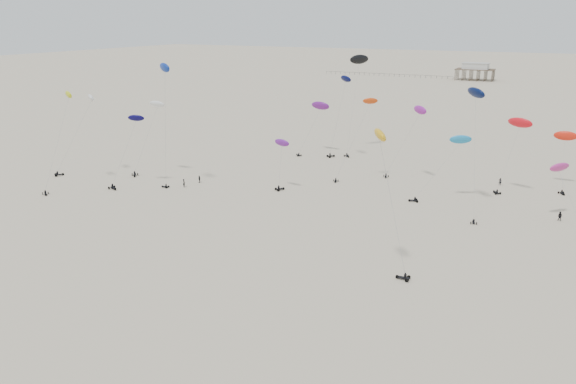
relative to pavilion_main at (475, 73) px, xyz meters
The scene contains 24 objects.
ground_plane 150.39m from the pavilion_main, 86.19° to the right, with size 900.00×900.00×0.00m, color beige.
pavilion_main is the anchor object (origin of this frame).
pier_fence 52.11m from the pavilion_main, behind, with size 80.20×0.20×1.50m.
rig_0 221.80m from the pavilion_main, 84.83° to the right, with size 9.16×4.79×16.55m.
rig_1 240.61m from the pavilion_main, 90.52° to the right, with size 3.99×3.89×10.75m.
rig_2 234.09m from the pavilion_main, 82.61° to the right, with size 10.23×8.52×13.95m.
rig_3 227.25m from the pavilion_main, 87.54° to the right, with size 7.82×7.72×18.39m.
rig_4 245.31m from the pavilion_main, 98.02° to the right, with size 6.70×7.55×16.84m.
rig_5 254.67m from the pavilion_main, 100.96° to the right, with size 9.16×9.27×18.54m.
rig_6 217.85m from the pavilion_main, 76.74° to the right, with size 4.70×9.63×12.53m.
rig_7 262.12m from the pavilion_main, 99.76° to the right, with size 4.82×12.99×20.62m.
rig_8 225.85m from the pavilion_main, 79.55° to the right, with size 6.55×5.58×15.73m.
rig_9 250.67m from the pavilion_main, 95.58° to the right, with size 4.64×4.44×25.84m.
rig_10 240.79m from the pavilion_main, 77.94° to the right, with size 8.27×13.48×13.90m.
rig_11 255.07m from the pavilion_main, 97.29° to the right, with size 5.56×8.51×15.16m.
rig_12 271.96m from the pavilion_main, 83.91° to the right, with size 7.52×4.41×20.54m.
rig_13 199.40m from the pavilion_main, 90.27° to the right, with size 4.98×14.08×25.73m.
rig_14 238.00m from the pavilion_main, 81.66° to the right, with size 6.41×13.76×23.33m.
rig_15 209.41m from the pavilion_main, 90.37° to the right, with size 6.60×4.41×21.02m.
rig_16 205.99m from the pavilion_main, 92.50° to the right, with size 6.74×9.96×14.33m.
spectator_0 249.35m from the pavilion_main, 94.90° to the right, with size 0.75×0.51×2.05m, color black.
spectator_1 241.37m from the pavilion_main, 77.88° to the right, with size 0.97×0.57×1.99m, color black.
spectator_2 245.08m from the pavilion_main, 94.76° to the right, with size 1.11×0.60×1.88m, color black.
spectator_3 220.65m from the pavilion_main, 79.93° to the right, with size 0.69×0.47×1.89m, color black.
Camera 1 is at (38.92, 9.34, 34.31)m, focal length 35.00 mm.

